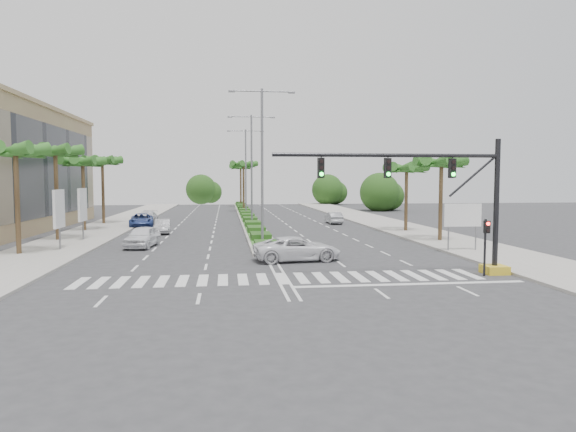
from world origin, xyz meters
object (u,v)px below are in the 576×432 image
object	(u,v)px
car_parked_b	(163,226)
car_crossing	(297,249)
car_parked_a	(142,237)
car_parked_d	(147,217)
car_parked_c	(141,220)
car_right	(334,218)

from	to	relation	value
car_parked_b	car_crossing	size ratio (longest dim) A/B	0.74
car_parked_a	car_parked_d	distance (m)	21.24
car_parked_c	car_crossing	size ratio (longest dim) A/B	0.95
car_parked_a	car_parked_b	bearing A→B (deg)	95.84
car_parked_c	car_crossing	world-z (taller)	car_crossing
car_parked_b	car_right	bearing A→B (deg)	20.73
car_parked_a	car_parked_c	world-z (taller)	car_parked_a
car_parked_d	car_crossing	xyz separation A→B (m)	(13.37, -28.85, 0.03)
car_parked_c	car_parked_d	xyz separation A→B (m)	(0.00, 3.97, 0.00)
car_parked_c	car_right	bearing A→B (deg)	-2.73
car_parked_b	car_parked_d	world-z (taller)	car_parked_d
car_parked_a	car_parked_b	xyz separation A→B (m)	(0.30, 9.97, -0.13)
car_parked_d	car_crossing	world-z (taller)	car_crossing
car_right	car_parked_c	bearing A→B (deg)	3.66
car_parked_a	car_crossing	xyz separation A→B (m)	(10.61, -7.79, -0.04)
car_parked_a	car_right	xyz separation A→B (m)	(18.55, 18.48, -0.12)
car_parked_b	car_parked_c	world-z (taller)	car_parked_c
car_parked_a	car_crossing	world-z (taller)	car_parked_a
car_parked_a	car_crossing	distance (m)	13.16
car_right	car_crossing	bearing A→B (deg)	73.10
car_crossing	car_parked_b	bearing A→B (deg)	23.37
car_parked_d	car_right	xyz separation A→B (m)	(21.31, -2.58, -0.05)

